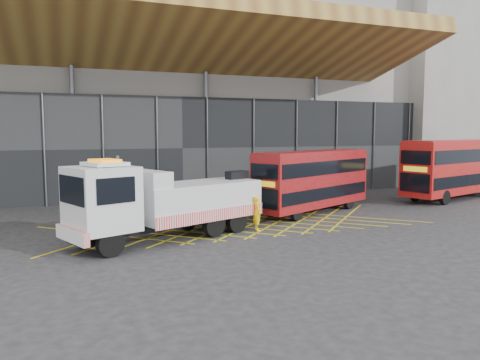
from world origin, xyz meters
name	(u,v)px	position (x,y,z in m)	size (l,w,h in m)	color
ground_plane	(199,228)	(0.00, 0.00, 0.00)	(120.00, 120.00, 0.00)	#242426
road_markings	(240,225)	(2.40, 0.00, 0.01)	(21.56, 7.16, 0.01)	gold
construction_building	(162,91)	(1.92, 18.40, 8.98)	(55.00, 23.97, 18.00)	gray
east_building	(438,89)	(32.00, 16.00, 10.00)	(15.00, 12.00, 20.00)	gray
recovery_truck	(164,201)	(-2.39, -2.11, 1.92)	(11.63, 6.29, 4.15)	black
bus_towed	(313,178)	(8.38, 2.13, 2.24)	(9.91, 6.31, 4.03)	maroon
bus_second	(455,166)	(22.05, 3.60, 2.58)	(11.65, 5.77, 4.64)	#9E0F0C
worker	(257,213)	(2.74, -1.72, 0.93)	(0.68, 0.44, 1.86)	yellow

